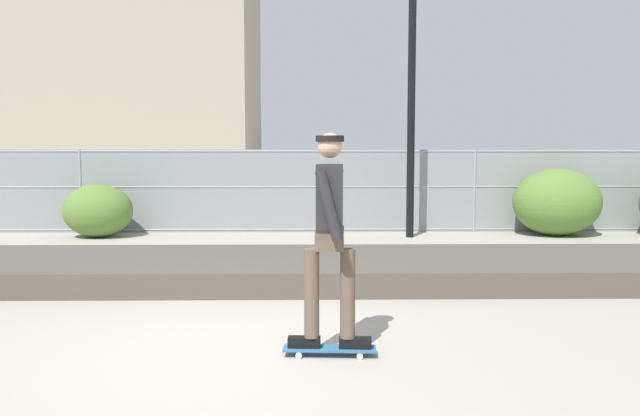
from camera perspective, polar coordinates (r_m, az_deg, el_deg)
ground_plane at (r=5.53m, az=-8.45°, el=-13.32°), size 120.00×120.00×0.00m
gravel_berm at (r=8.58m, az=-5.66°, el=-5.62°), size 17.46×2.41×0.32m
skateboard at (r=5.43m, az=0.90°, el=-12.96°), size 0.81×0.25×0.07m
skater at (r=5.20m, az=0.91°, el=-1.69°), size 0.72×0.59×1.84m
chain_fence at (r=13.72m, az=-3.87°, el=1.61°), size 26.43×0.06×1.85m
street_lamp at (r=13.23m, az=8.57°, el=16.09°), size 0.44×0.44×6.92m
parked_car_near at (r=17.50m, az=-18.01°, el=1.79°), size 4.42×1.99×1.66m
parked_car_mid at (r=16.33m, az=-0.26°, el=1.82°), size 4.47×2.10×1.66m
library_building at (r=55.31m, az=-17.03°, el=16.43°), size 19.99×14.71×25.88m
shrub_left at (r=13.69m, az=-19.95°, el=-0.25°), size 1.44×1.18×1.12m
shrub_center at (r=14.07m, az=21.16°, el=0.51°), size 1.86×1.52×1.44m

